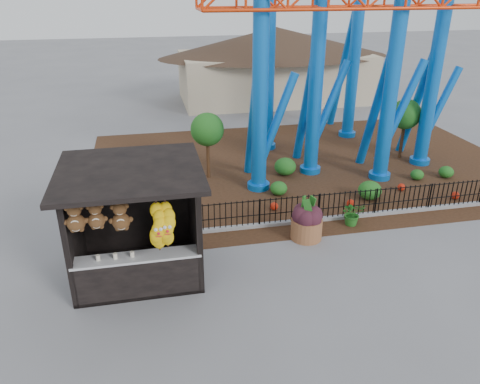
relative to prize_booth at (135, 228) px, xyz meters
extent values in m
plane|color=slate|center=(3.01, -0.93, -1.52)|extent=(120.00, 120.00, 0.00)
cube|color=#331E11|center=(7.01, 7.07, -1.51)|extent=(18.00, 12.00, 0.02)
cube|color=gray|center=(7.01, 2.07, -1.46)|extent=(18.00, 0.18, 0.12)
cube|color=black|center=(0.01, 0.27, -1.47)|extent=(3.20, 2.60, 0.10)
cube|color=black|center=(0.01, 1.51, -0.02)|extent=(3.20, 0.12, 3.00)
cube|color=black|center=(-1.53, 0.27, -0.02)|extent=(0.12, 2.60, 3.00)
cube|color=black|center=(1.55, 0.27, -0.02)|extent=(0.12, 2.60, 3.00)
cube|color=black|center=(0.01, 0.02, 1.54)|extent=(3.50, 3.40, 0.12)
cube|color=black|center=(-1.52, -0.96, -0.02)|extent=(0.14, 0.14, 3.00)
cube|color=black|center=(1.54, -0.96, -0.02)|extent=(0.14, 0.14, 3.00)
cube|color=black|center=(0.01, -0.78, -0.97)|extent=(3.00, 0.50, 1.10)
cube|color=silver|center=(0.01, -0.78, -0.40)|extent=(3.10, 0.55, 0.06)
cylinder|color=black|center=(0.01, -1.18, 1.33)|extent=(2.90, 0.04, 0.04)
cylinder|color=blue|center=(4.51, 5.07, 1.98)|extent=(0.56, 0.56, 7.00)
cylinder|color=blue|center=(4.51, 5.07, -1.40)|extent=(0.84, 0.84, 0.24)
cylinder|color=blue|center=(7.01, 6.27, 2.13)|extent=(0.56, 0.56, 7.30)
cylinder|color=blue|center=(7.01, 6.27, -1.40)|extent=(0.84, 0.84, 0.24)
cylinder|color=blue|center=(9.51, 5.07, 2.23)|extent=(0.56, 0.56, 7.50)
cylinder|color=blue|center=(9.51, 5.07, -1.40)|extent=(0.84, 0.84, 0.24)
cylinder|color=blue|center=(12.01, 6.27, 1.78)|extent=(0.56, 0.56, 6.60)
cylinder|color=blue|center=(12.01, 6.27, -1.40)|extent=(0.84, 0.84, 0.24)
cylinder|color=blue|center=(6.01, 9.57, 3.23)|extent=(0.56, 0.56, 9.50)
cylinder|color=blue|center=(6.01, 9.57, -1.40)|extent=(0.84, 0.84, 0.24)
cylinder|color=blue|center=(10.51, 10.57, 3.73)|extent=(0.56, 0.56, 10.50)
cylinder|color=blue|center=(10.51, 10.57, -1.40)|extent=(0.84, 0.84, 0.24)
cylinder|color=blue|center=(4.51, 5.97, 1.11)|extent=(0.36, 2.21, 5.85)
cylinder|color=blue|center=(5.21, 5.37, 0.93)|extent=(1.62, 0.32, 3.73)
cylinder|color=blue|center=(7.01, 7.17, 1.22)|extent=(0.36, 2.29, 6.10)
cylinder|color=blue|center=(7.71, 6.57, 1.04)|extent=(1.67, 0.32, 3.88)
cylinder|color=blue|center=(9.51, 5.97, 1.30)|extent=(0.36, 2.34, 6.26)
cylinder|color=blue|center=(10.21, 5.37, 1.11)|extent=(1.71, 0.32, 3.99)
cylinder|color=blue|center=(12.01, 7.17, 0.96)|extent=(0.36, 2.10, 5.53)
cylinder|color=blue|center=(12.71, 6.57, 0.79)|extent=(1.54, 0.32, 3.52)
cylinder|color=brown|center=(5.04, 1.10, -1.19)|extent=(1.07, 1.07, 0.66)
ellipsoid|color=#33141D|center=(5.04, 1.10, -0.54)|extent=(0.70, 0.70, 0.64)
imported|color=#2B5A1A|center=(6.79, 1.63, -1.11)|extent=(0.80, 0.71, 0.81)
ellipsoid|color=#1D5819|center=(5.10, 4.34, -1.25)|extent=(0.63, 0.63, 0.50)
ellipsoid|color=#1D5819|center=(8.22, 3.32, -1.17)|extent=(0.84, 0.84, 0.67)
ellipsoid|color=#1D5819|center=(10.89, 4.61, -1.30)|extent=(0.51, 0.51, 0.41)
ellipsoid|color=#1D5819|center=(5.90, 6.18, -1.15)|extent=(0.88, 0.88, 0.70)
ellipsoid|color=#1D5819|center=(12.14, 4.57, -1.27)|extent=(0.58, 0.58, 0.46)
sphere|color=red|center=(4.60, 3.15, -1.36)|extent=(0.28, 0.28, 0.28)
sphere|color=red|center=(7.28, 2.83, -1.36)|extent=(0.28, 0.28, 0.28)
sphere|color=red|center=(9.73, 3.75, -1.36)|extent=(0.28, 0.28, 0.28)
sphere|color=red|center=(11.27, 2.67, -1.36)|extent=(0.28, 0.28, 0.28)
cube|color=#BFAD8C|center=(9.01, 19.07, -0.02)|extent=(12.00, 6.00, 3.00)
cone|color=#332319|center=(9.01, 19.07, 2.38)|extent=(15.00, 15.00, 1.80)
camera|label=1|loc=(0.50, -10.78, 5.74)|focal=35.00mm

